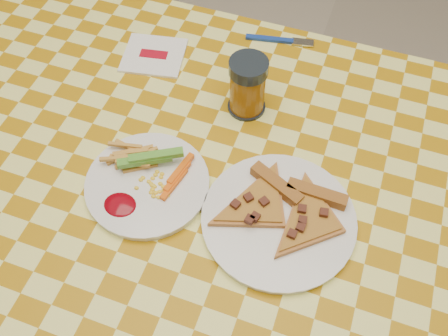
{
  "coord_description": "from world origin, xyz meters",
  "views": [
    {
      "loc": [
        0.16,
        -0.39,
        1.45
      ],
      "look_at": [
        0.0,
        0.05,
        0.78
      ],
      "focal_mm": 40.0,
      "sensor_mm": 36.0,
      "label": 1
    }
  ],
  "objects": [
    {
      "name": "drink_glass",
      "position": [
        -0.01,
        0.2,
        0.81
      ],
      "size": [
        0.07,
        0.07,
        0.11
      ],
      "color": "black",
      "rests_on": "table"
    },
    {
      "name": "ground",
      "position": [
        0.0,
        0.0,
        0.0
      ],
      "size": [
        8.0,
        8.0,
        0.0
      ],
      "primitive_type": "plane",
      "color": "beige",
      "rests_on": "ground"
    },
    {
      "name": "fork",
      "position": [
        0.0,
        0.39,
        0.76
      ],
      "size": [
        0.14,
        0.04,
        0.01
      ],
      "rotation": [
        0.0,
        0.0,
        0.19
      ],
      "color": "navy",
      "rests_on": "table"
    },
    {
      "name": "plate_right",
      "position": [
        0.11,
        -0.01,
        0.76
      ],
      "size": [
        0.28,
        0.28,
        0.01
      ],
      "primitive_type": "cylinder",
      "rotation": [
        0.0,
        0.0,
        -0.17
      ],
      "color": "white",
      "rests_on": "table"
    },
    {
      "name": "pizza_slices",
      "position": [
        0.12,
        0.0,
        0.78
      ],
      "size": [
        0.24,
        0.22,
        0.02
      ],
      "color": "#C1853B",
      "rests_on": "plate_right"
    },
    {
      "name": "plate_left",
      "position": [
        -0.11,
        -0.02,
        0.76
      ],
      "size": [
        0.24,
        0.24,
        0.01
      ],
      "primitive_type": "cylinder",
      "rotation": [
        0.0,
        0.0,
        0.25
      ],
      "color": "white",
      "rests_on": "table"
    },
    {
      "name": "table",
      "position": [
        0.0,
        0.0,
        0.68
      ],
      "size": [
        1.28,
        0.88,
        0.76
      ],
      "color": "silver",
      "rests_on": "ground"
    },
    {
      "name": "fries_veggies",
      "position": [
        -0.11,
        -0.0,
        0.78
      ],
      "size": [
        0.16,
        0.15,
        0.04
      ],
      "color": "gold",
      "rests_on": "plate_left"
    },
    {
      "name": "napkin",
      "position": [
        -0.22,
        0.27,
        0.76
      ],
      "size": [
        0.14,
        0.13,
        0.01
      ],
      "rotation": [
        0.0,
        0.0,
        0.19
      ],
      "color": "white",
      "rests_on": "table"
    }
  ]
}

